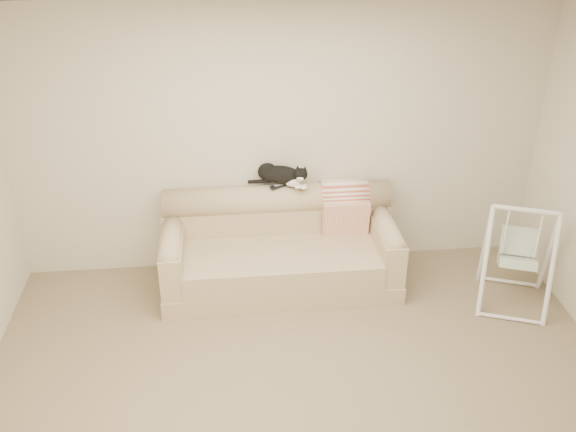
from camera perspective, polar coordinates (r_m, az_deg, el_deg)
The scene contains 8 objects.
ground_plane at distance 5.04m, azimuth 1.64°, elevation -16.03°, with size 5.00×5.00×0.00m, color brown.
room_shell at distance 4.12m, azimuth 1.93°, elevation -0.73°, with size 5.04×4.04×2.60m.
sofa at distance 6.09m, azimuth -0.74°, elevation -2.98°, with size 2.20×0.93×0.90m.
remote_a at distance 6.03m, azimuth -0.81°, elevation 2.71°, with size 0.18×0.13×0.03m.
remote_b at distance 6.02m, azimuth 0.89°, elevation 2.66°, with size 0.18×0.10×0.02m.
tuxedo_cat at distance 6.02m, azimuth -0.61°, elevation 3.68°, with size 0.57×0.37×0.23m.
throw_blanket at distance 6.19m, azimuth 5.00°, elevation 1.41°, with size 0.44×0.38×0.58m.
baby_swing at distance 6.09m, azimuth 19.73°, elevation -3.36°, with size 0.78×0.81×0.99m.
Camera 1 is at (-0.51, -3.55, 3.55)m, focal length 40.00 mm.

